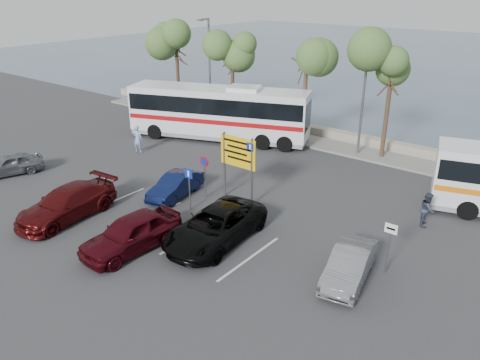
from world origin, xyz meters
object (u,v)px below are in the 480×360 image
Objects in this scene: car_blue at (175,186)px; car_red at (132,233)px; car_silver_b at (349,265)px; direction_sign at (238,157)px; coach_bus_left at (219,115)px; street_lamp_right at (364,87)px; street_lamp_left at (209,66)px; car_silver_a at (10,164)px; pedestrian_near at (138,139)px; suv_black at (216,226)px; car_maroon at (67,204)px; pedestrian_far at (427,209)px.

car_red is at bearing -74.34° from car_blue.
car_red is 9.14m from car_silver_b.
direction_sign is at bearing 19.96° from car_blue.
car_red is (6.96, -14.00, -1.08)m from coach_bus_left.
street_lamp_right reaches higher than car_red.
street_lamp_left is at bearing 136.83° from direction_sign.
car_silver_a is 1.99× the size of pedestrian_near.
car_red is (10.46, -17.02, -3.81)m from street_lamp_left.
car_red is (12.46, -1.18, 0.16)m from car_silver_a.
direction_sign is 0.97× the size of car_silver_a.
direction_sign is at bearing 148.05° from car_silver_b.
coach_bus_left is 14.70m from suv_black.
car_silver_a reaches higher than car_blue.
direction_sign is 10.49m from coach_bus_left.
pedestrian_near is (-2.50, -5.50, -0.93)m from coach_bus_left.
car_maroon reaches higher than car_silver_a.
car_red reaches higher than suv_black.
street_lamp_left is 4.28× the size of pedestrian_near.
pedestrian_far is (11.70, 5.00, 0.21)m from car_blue.
car_blue is 5.31m from suv_black.
pedestrian_far is (19.76, -7.02, -3.77)m from street_lamp_left.
pedestrian_far is at bearing 20.67° from direction_sign.
pedestrian_near is 18.82m from pedestrian_far.
pedestrian_far reaches higher than car_red.
pedestrian_far is (6.90, 7.28, 0.08)m from suv_black.
pedestrian_near reaches higher than suv_black.
street_lamp_left is 4.81× the size of pedestrian_far.
street_lamp_left is at bearing 103.18° from car_maroon.
pedestrian_near is (-9.46, 8.50, 0.14)m from car_red.
suv_black is at bearing -65.00° from direction_sign.
street_lamp_right is 10.34m from coach_bus_left.
direction_sign is at bearing 110.57° from suv_black.
car_silver_b is at bearing -35.31° from street_lamp_left.
car_blue is 0.69× the size of suv_black.
street_lamp_right reaches higher than car_maroon.
car_silver_b reaches higher than car_blue.
pedestrian_near is at bearing 149.59° from suv_black.
direction_sign is at bearing -100.94° from street_lamp_right.
coach_bus_left reaches higher than suv_black.
pedestrian_far is at bearing 13.16° from car_blue.
street_lamp_right is 14.80m from suv_black.
street_lamp_right is 17.62m from car_red.
suv_black is 3.27× the size of pedestrian_far.
car_silver_a is 0.71× the size of car_maroon.
street_lamp_right is at bearing 30.09° from pedestrian_far.
pedestrian_far is (9.30, 10.00, 0.04)m from car_red.
car_silver_a is 0.99× the size of car_blue.
car_red is 2.48× the size of pedestrian_near.
direction_sign is 1.92× the size of pedestrian_near.
car_silver_a is 14.94m from suv_black.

